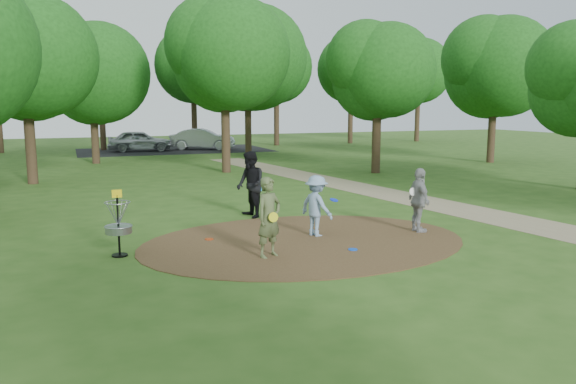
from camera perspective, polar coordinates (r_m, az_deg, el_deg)
name	(u,v)px	position (r m, az deg, el deg)	size (l,w,h in m)	color
ground	(305,242)	(14.27, 1.76, -5.06)	(100.00, 100.00, 0.00)	#2D5119
dirt_clearing	(305,241)	(14.27, 1.76, -5.03)	(8.40, 8.40, 0.02)	#47301C
footpath	(464,210)	(19.28, 17.40, -1.78)	(2.00, 40.00, 0.01)	#8C7A5B
parking_lot	(174,150)	(43.51, -11.46, 4.20)	(14.00, 8.00, 0.01)	black
player_observer_with_disc	(269,218)	(12.65, -1.94, -2.61)	(0.79, 0.68, 1.84)	#4E5B35
player_throwing_with_disc	(316,206)	(14.72, 2.90, -1.43)	(1.12, 1.19, 1.61)	#809FBF
player_walking_with_disc	(250,185)	(17.16, -3.83, 0.76)	(0.89, 1.08, 2.04)	black
player_waiting_with_disc	(419,200)	(15.55, 13.17, -0.83)	(0.57, 1.08, 1.76)	gray
disc_ground_blue	(353,249)	(13.49, 6.61, -5.82)	(0.22, 0.22, 0.02)	blue
disc_ground_red	(209,239)	(14.55, -8.01, -4.76)	(0.22, 0.22, 0.02)	#B83612
car_left	(140,141)	(42.91, -14.84, 5.05)	(1.85, 4.59, 1.56)	#A8ACB0
car_right	(202,139)	(43.53, -8.68, 5.33)	(1.70, 4.87, 1.61)	#9EA2A6
disc_golf_basket	(118,219)	(13.32, -16.88, -2.61)	(0.63, 0.63, 1.54)	black
tree_ring	(270,60)	(24.69, -1.87, 13.30)	(37.31, 45.84, 9.84)	#332316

